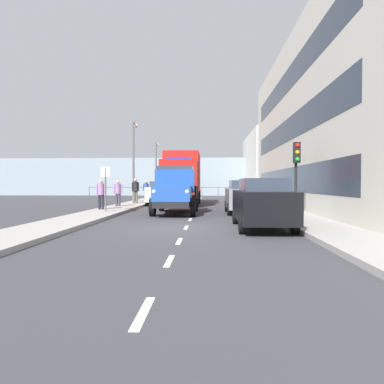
{
  "coord_description": "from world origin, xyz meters",
  "views": [
    {
      "loc": [
        -0.77,
        12.12,
        1.54
      ],
      "look_at": [
        0.33,
        -11.59,
        0.99
      ],
      "focal_mm": 32.57,
      "sensor_mm": 36.0,
      "label": 1
    }
  ],
  "objects_px": {
    "car_black_kerbside_near": "(262,203)",
    "lamp_post_promenade": "(134,154)",
    "lorry_cargo_red": "(182,177)",
    "pedestrian_by_lamp": "(101,192)",
    "pedestrian_couple_b": "(135,189)",
    "car_grey_kerbside_1": "(244,196)",
    "car_white_oppositeside_0": "(161,193)",
    "pedestrian_couple_a": "(146,189)",
    "traffic_light_near": "(297,162)",
    "truck_vintage_blue": "(175,191)",
    "pedestrian_with_bag": "(118,191)",
    "lamp_post_far": "(156,164)",
    "street_sign": "(105,181)",
    "pedestrian_strolling": "(135,188)"
  },
  "relations": [
    {
      "from": "lamp_post_promenade",
      "to": "truck_vintage_blue",
      "type": "bearing_deg",
      "value": 116.21
    },
    {
      "from": "truck_vintage_blue",
      "to": "pedestrian_couple_a",
      "type": "relative_size",
      "value": 3.33
    },
    {
      "from": "pedestrian_with_bag",
      "to": "pedestrian_couple_a",
      "type": "xyz_separation_m",
      "value": [
        -0.33,
        -8.0,
        0.04
      ]
    },
    {
      "from": "car_black_kerbside_near",
      "to": "lamp_post_promenade",
      "type": "relative_size",
      "value": 0.73
    },
    {
      "from": "car_black_kerbside_near",
      "to": "traffic_light_near",
      "type": "relative_size",
      "value": 1.35
    },
    {
      "from": "car_grey_kerbside_1",
      "to": "car_white_oppositeside_0",
      "type": "height_order",
      "value": "same"
    },
    {
      "from": "pedestrian_strolling",
      "to": "pedestrian_by_lamp",
      "type": "bearing_deg",
      "value": 83.6
    },
    {
      "from": "pedestrian_couple_a",
      "to": "traffic_light_near",
      "type": "relative_size",
      "value": 0.53
    },
    {
      "from": "pedestrian_strolling",
      "to": "pedestrian_couple_b",
      "type": "relative_size",
      "value": 1.06
    },
    {
      "from": "traffic_light_near",
      "to": "street_sign",
      "type": "bearing_deg",
      "value": -12.51
    },
    {
      "from": "pedestrian_couple_b",
      "to": "lamp_post_promenade",
      "type": "distance_m",
      "value": 3.32
    },
    {
      "from": "car_black_kerbside_near",
      "to": "pedestrian_couple_a",
      "type": "height_order",
      "value": "pedestrian_couple_a"
    },
    {
      "from": "truck_vintage_blue",
      "to": "car_white_oppositeside_0",
      "type": "relative_size",
      "value": 1.38
    },
    {
      "from": "lorry_cargo_red",
      "to": "truck_vintage_blue",
      "type": "bearing_deg",
      "value": 91.78
    },
    {
      "from": "pedestrian_couple_b",
      "to": "lamp_post_far",
      "type": "bearing_deg",
      "value": -94.54
    },
    {
      "from": "car_grey_kerbside_1",
      "to": "truck_vintage_blue",
      "type": "bearing_deg",
      "value": 7.42
    },
    {
      "from": "pedestrian_by_lamp",
      "to": "pedestrian_strolling",
      "type": "bearing_deg",
      "value": -96.4
    },
    {
      "from": "lorry_cargo_red",
      "to": "pedestrian_strolling",
      "type": "distance_m",
      "value": 3.6
    },
    {
      "from": "lorry_cargo_red",
      "to": "pedestrian_with_bag",
      "type": "height_order",
      "value": "lorry_cargo_red"
    },
    {
      "from": "truck_vintage_blue",
      "to": "pedestrian_couple_a",
      "type": "xyz_separation_m",
      "value": [
        3.63,
        -11.78,
        -0.03
      ]
    },
    {
      "from": "lorry_cargo_red",
      "to": "car_black_kerbside_near",
      "type": "bearing_deg",
      "value": 105.22
    },
    {
      "from": "lorry_cargo_red",
      "to": "pedestrian_couple_b",
      "type": "relative_size",
      "value": 4.85
    },
    {
      "from": "pedestrian_couple_a",
      "to": "traffic_light_near",
      "type": "height_order",
      "value": "traffic_light_near"
    },
    {
      "from": "street_sign",
      "to": "car_grey_kerbside_1",
      "type": "bearing_deg",
      "value": -173.62
    },
    {
      "from": "car_black_kerbside_near",
      "to": "lamp_post_far",
      "type": "relative_size",
      "value": 0.78
    },
    {
      "from": "pedestrian_by_lamp",
      "to": "lamp_post_promenade",
      "type": "relative_size",
      "value": 0.28
    },
    {
      "from": "truck_vintage_blue",
      "to": "pedestrian_by_lamp",
      "type": "height_order",
      "value": "truck_vintage_blue"
    },
    {
      "from": "car_white_oppositeside_0",
      "to": "pedestrian_couple_b",
      "type": "height_order",
      "value": "pedestrian_couple_b"
    },
    {
      "from": "car_black_kerbside_near",
      "to": "car_white_oppositeside_0",
      "type": "xyz_separation_m",
      "value": [
        5.23,
        -13.09,
        -0.0
      ]
    },
    {
      "from": "traffic_light_near",
      "to": "street_sign",
      "type": "xyz_separation_m",
      "value": [
        9.02,
        -2.0,
        -0.79
      ]
    },
    {
      "from": "lamp_post_promenade",
      "to": "lorry_cargo_red",
      "type": "bearing_deg",
      "value": -171.92
    },
    {
      "from": "car_white_oppositeside_0",
      "to": "pedestrian_couple_b",
      "type": "xyz_separation_m",
      "value": [
        2.43,
        -2.32,
        0.25
      ]
    },
    {
      "from": "lorry_cargo_red",
      "to": "pedestrian_couple_b",
      "type": "xyz_separation_m",
      "value": [
        3.89,
        -1.56,
        -0.93
      ]
    },
    {
      "from": "pedestrian_with_bag",
      "to": "traffic_light_near",
      "type": "height_order",
      "value": "traffic_light_near"
    },
    {
      "from": "car_black_kerbside_near",
      "to": "car_grey_kerbside_1",
      "type": "height_order",
      "value": "same"
    },
    {
      "from": "pedestrian_couple_a",
      "to": "street_sign",
      "type": "relative_size",
      "value": 0.75
    },
    {
      "from": "pedestrian_by_lamp",
      "to": "car_grey_kerbside_1",
      "type": "bearing_deg",
      "value": 175.58
    },
    {
      "from": "car_black_kerbside_near",
      "to": "truck_vintage_blue",
      "type": "bearing_deg",
      "value": -58.13
    },
    {
      "from": "car_black_kerbside_near",
      "to": "car_white_oppositeside_0",
      "type": "height_order",
      "value": "same"
    },
    {
      "from": "traffic_light_near",
      "to": "pedestrian_couple_a",
      "type": "bearing_deg",
      "value": -57.07
    },
    {
      "from": "pedestrian_by_lamp",
      "to": "pedestrian_couple_b",
      "type": "height_order",
      "value": "pedestrian_couple_b"
    },
    {
      "from": "truck_vintage_blue",
      "to": "car_white_oppositeside_0",
      "type": "distance_m",
      "value": 7.64
    },
    {
      "from": "lamp_post_far",
      "to": "pedestrian_couple_a",
      "type": "bearing_deg",
      "value": 89.27
    },
    {
      "from": "lorry_cargo_red",
      "to": "car_white_oppositeside_0",
      "type": "distance_m",
      "value": 2.03
    },
    {
      "from": "lamp_post_far",
      "to": "street_sign",
      "type": "bearing_deg",
      "value": 90.14
    },
    {
      "from": "truck_vintage_blue",
      "to": "pedestrian_couple_b",
      "type": "bearing_deg",
      "value": -66.97
    },
    {
      "from": "pedestrian_with_bag",
      "to": "pedestrian_couple_b",
      "type": "distance_m",
      "value": 5.99
    },
    {
      "from": "pedestrian_with_bag",
      "to": "lorry_cargo_red",
      "type": "bearing_deg",
      "value": -129.94
    },
    {
      "from": "truck_vintage_blue",
      "to": "street_sign",
      "type": "distance_m",
      "value": 3.57
    },
    {
      "from": "street_sign",
      "to": "pedestrian_strolling",
      "type": "bearing_deg",
      "value": -89.96
    }
  ]
}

